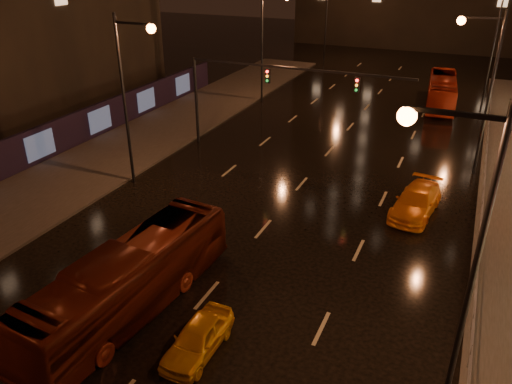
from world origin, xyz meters
TOP-DOWN VIEW (x-y plane):
  - ground at (0.00, 20.00)m, footprint 140.00×140.00m
  - sidewalk_left at (-13.50, 15.00)m, footprint 7.00×70.00m
  - hoarding_left at (-17.20, 12.00)m, footprint 0.30×46.00m
  - traffic_signal at (-5.06, 20.00)m, footprint 15.31×0.32m
  - streetlight_right at (8.92, 2.00)m, footprint 2.64×0.50m
  - railing_right at (10.20, 18.00)m, footprint 0.05×56.00m
  - bus_red at (-2.23, 2.00)m, footprint 3.27×10.54m
  - bus_curb at (6.00, 37.21)m, footprint 3.15×9.98m
  - taxi_near at (1.31, 1.05)m, footprint 1.44×3.55m
  - taxi_far at (6.91, 14.95)m, footprint 2.54×5.07m

SIDE VIEW (x-z plane):
  - ground at x=0.00m, z-range 0.00..0.00m
  - sidewalk_left at x=-13.50m, z-range 0.00..0.15m
  - taxi_near at x=1.31m, z-range 0.00..1.21m
  - taxi_far at x=6.91m, z-range 0.00..1.41m
  - railing_right at x=10.20m, z-range 0.40..1.40m
  - hoarding_left at x=-17.20m, z-range 0.00..2.50m
  - bus_curb at x=6.00m, z-range 0.00..2.73m
  - bus_red at x=-2.23m, z-range 0.00..2.89m
  - traffic_signal at x=-5.06m, z-range 1.64..7.84m
  - streetlight_right at x=8.92m, z-range 1.43..11.43m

